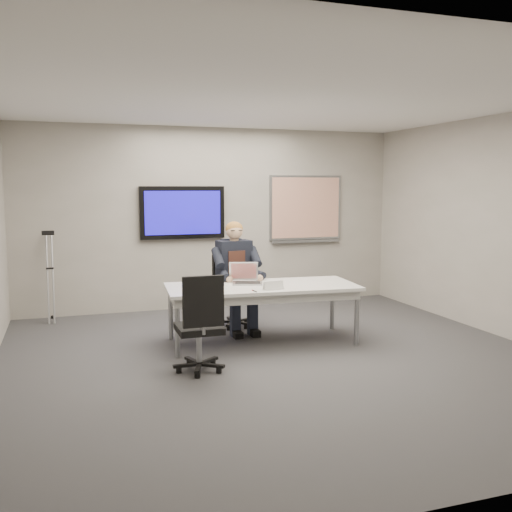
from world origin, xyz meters
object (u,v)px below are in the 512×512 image
object	(u,v)px
laptop	(246,278)
conference_table	(262,292)
office_chair_far	(232,304)
office_chair_near	(200,342)
seated_person	(238,287)

from	to	relation	value
laptop	conference_table	bearing A→B (deg)	-37.73
office_chair_far	laptop	world-z (taller)	office_chair_far
office_chair_far	office_chair_near	size ratio (longest dim) A/B	0.95
office_chair_far	seated_person	bearing A→B (deg)	-105.52
laptop	office_chair_far	bearing A→B (deg)	106.40
office_chair_far	seated_person	xyz separation A→B (m)	(0.01, -0.25, 0.27)
office_chair_near	office_chair_far	bearing A→B (deg)	-115.13
seated_person	office_chair_far	bearing A→B (deg)	87.52
office_chair_near	laptop	size ratio (longest dim) A/B	2.37
office_chair_near	seated_person	world-z (taller)	seated_person
office_chair_near	laptop	world-z (taller)	office_chair_near
office_chair_far	seated_person	size ratio (longest dim) A/B	0.68
conference_table	seated_person	distance (m)	0.65
conference_table	seated_person	size ratio (longest dim) A/B	1.65
office_chair_far	office_chair_near	distance (m)	1.97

